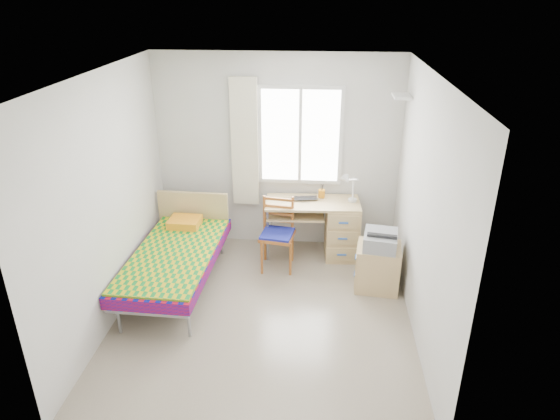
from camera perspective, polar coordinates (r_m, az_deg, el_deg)
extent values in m
plane|color=#BCAD93|center=(5.65, -1.87, -11.78)|extent=(3.50, 3.50, 0.00)
plane|color=white|center=(4.63, -2.32, 15.22)|extent=(3.50, 3.50, 0.00)
plane|color=silver|center=(6.63, -0.31, 6.49)|extent=(3.20, 0.00, 3.20)
plane|color=silver|center=(5.42, -19.13, 0.90)|extent=(0.00, 3.50, 3.50)
plane|color=silver|center=(5.08, 16.17, -0.27)|extent=(0.00, 3.50, 3.50)
cube|color=white|center=(6.52, 2.33, 8.46)|extent=(1.10, 0.04, 1.30)
cube|color=white|center=(6.51, 2.32, 8.43)|extent=(1.00, 0.02, 1.20)
cube|color=white|center=(6.50, 2.32, 8.42)|extent=(0.04, 0.02, 1.20)
cube|color=white|center=(6.57, -4.05, 7.63)|extent=(0.35, 0.05, 1.70)
cube|color=white|center=(6.12, 13.75, 12.54)|extent=(0.20, 0.32, 0.03)
cube|color=#909398|center=(6.03, -11.85, -6.05)|extent=(0.95, 1.99, 0.06)
cube|color=#B50C23|center=(5.99, -11.91, -5.41)|extent=(0.99, 2.01, 0.14)
cube|color=gold|center=(5.94, -12.03, -4.85)|extent=(0.97, 1.89, 0.03)
cube|color=tan|center=(6.73, -9.87, -0.12)|extent=(0.94, 0.08, 0.54)
cube|color=orange|center=(6.52, -10.83, -1.36)|extent=(0.40, 0.35, 0.10)
cylinder|color=#909398|center=(5.56, -17.93, -11.90)|extent=(0.04, 0.04, 0.31)
cylinder|color=#909398|center=(6.77, -6.70, -3.79)|extent=(0.04, 0.04, 0.31)
cube|color=tan|center=(6.49, 3.76, 0.82)|extent=(1.24, 0.61, 0.03)
cube|color=tan|center=(6.66, 7.08, -2.30)|extent=(0.45, 0.56, 0.73)
cube|color=tan|center=(6.56, 1.77, -0.38)|extent=(0.77, 0.55, 0.02)
cylinder|color=#909398|center=(6.48, -1.43, -2.91)|extent=(0.03, 0.03, 0.73)
cylinder|color=#909398|center=(6.89, -1.03, -1.17)|extent=(0.03, 0.03, 0.73)
cube|color=#9B4A1E|center=(6.28, -0.32, -3.00)|extent=(0.46, 0.46, 0.04)
cube|color=navy|center=(6.27, -0.32, -2.75)|extent=(0.43, 0.43, 0.04)
cube|color=#9B4A1E|center=(6.32, -0.18, -0.01)|extent=(0.36, 0.08, 0.40)
cylinder|color=#9B4A1E|center=(6.25, -2.10, -5.51)|extent=(0.03, 0.03, 0.45)
cylinder|color=#9B4A1E|center=(6.42, 1.42, -2.25)|extent=(0.04, 0.04, 0.92)
cube|color=tan|center=(6.07, 11.10, -6.41)|extent=(0.55, 0.50, 0.55)
cube|color=tan|center=(5.98, 8.76, -5.33)|extent=(0.06, 0.41, 0.20)
cube|color=tan|center=(6.10, 8.62, -7.21)|extent=(0.06, 0.41, 0.20)
cube|color=#94979C|center=(5.89, 11.41, -3.40)|extent=(0.44, 0.49, 0.18)
cube|color=black|center=(5.85, 11.48, -2.63)|extent=(0.35, 0.40, 0.02)
imported|color=black|center=(6.50, 2.83, 1.14)|extent=(0.37, 0.27, 0.03)
cylinder|color=orange|center=(6.61, 4.78, 1.88)|extent=(0.11, 0.11, 0.11)
cylinder|color=white|center=(6.55, 8.27, 1.13)|extent=(0.11, 0.11, 0.03)
cylinder|color=white|center=(6.49, 8.35, 2.43)|extent=(0.02, 0.13, 0.30)
cylinder|color=white|center=(6.36, 8.29, 3.46)|extent=(0.14, 0.26, 0.12)
cone|color=white|center=(6.25, 7.62, 3.44)|extent=(0.16, 0.17, 0.14)
imported|color=gray|center=(6.54, 1.90, -0.44)|extent=(0.25, 0.28, 0.02)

